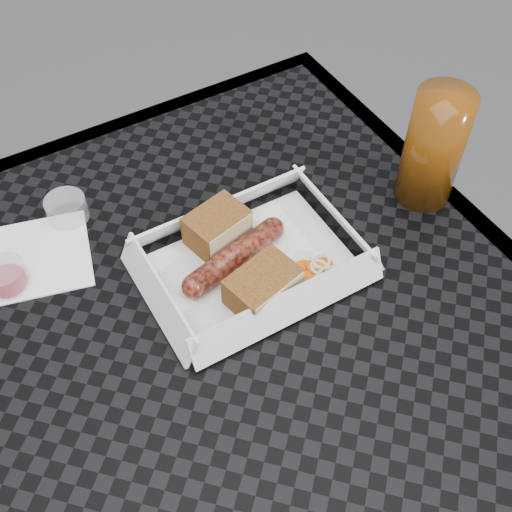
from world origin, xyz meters
The scene contains 10 objects.
patio_table centered at (0.00, 0.00, 0.67)m, with size 0.80×0.80×0.74m.
food_tray centered at (0.11, 0.07, 0.75)m, with size 0.22×0.15×0.00m, color white.
bratwurst centered at (0.09, 0.08, 0.76)m, with size 0.15×0.06×0.03m.
bread_near centered at (0.09, 0.12, 0.77)m, with size 0.07×0.05×0.04m, color brown.
bread_far centered at (0.09, 0.02, 0.77)m, with size 0.08×0.05×0.04m, color brown.
veg_garnish centered at (0.17, 0.02, 0.75)m, with size 0.03×0.03×0.00m.
napkin centered at (-0.10, 0.21, 0.75)m, with size 0.12×0.12×0.00m, color white.
condiment_cup_sauce centered at (-0.15, 0.19, 0.76)m, with size 0.05×0.05×0.03m, color maroon.
condiment_cup_empty centered at (-0.05, 0.25, 0.76)m, with size 0.05×0.05×0.03m, color silver.
drink_glass centered at (0.35, 0.06, 0.82)m, with size 0.07×0.07×0.15m, color #612F08.
Camera 1 is at (-0.12, -0.33, 1.34)m, focal length 45.00 mm.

